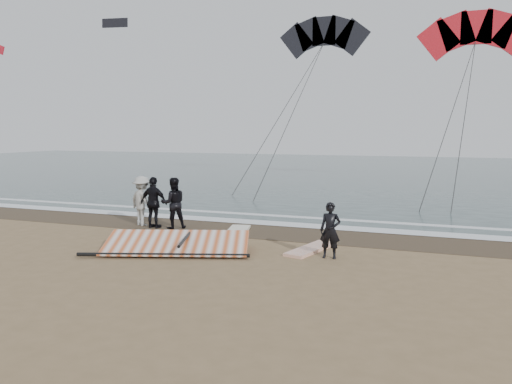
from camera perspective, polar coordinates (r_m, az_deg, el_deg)
ground at (r=13.66m, az=-2.31°, el=-8.23°), size 120.00×120.00×0.00m
sea at (r=45.61m, az=13.67°, el=2.34°), size 120.00×54.00×0.02m
wet_sand at (r=17.79m, az=3.23°, el=-4.61°), size 120.00×2.80×0.01m
foam_near at (r=19.11m, az=4.45°, el=-3.75°), size 120.00×0.90×0.01m
foam_far at (r=20.72m, az=5.71°, el=-2.91°), size 120.00×0.45×0.01m
man_main at (r=14.25m, az=8.48°, el=-4.36°), size 0.60×0.40×1.60m
board_white at (r=15.24m, az=6.28°, el=-6.48°), size 1.17×2.29×0.09m
board_cream at (r=17.41m, az=-2.36°, el=-4.71°), size 1.20×2.64×0.11m
trio_cluster at (r=18.96m, az=-11.46°, el=-1.13°), size 2.68×1.22×1.91m
sail_rig at (r=15.19m, az=-9.03°, el=-5.98°), size 4.70×3.04×0.52m
kite_red at (r=34.32m, az=23.81°, el=15.86°), size 7.69×5.65×14.41m
kite_dark at (r=37.30m, az=7.74°, el=16.90°), size 7.21×6.46×16.01m
distant_kites at (r=58.48m, az=-24.73°, el=14.40°), size 17.29×6.12×7.68m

